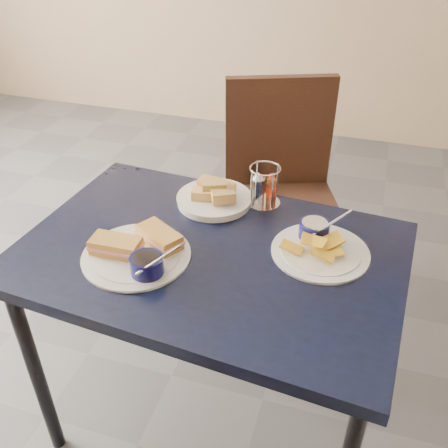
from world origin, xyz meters
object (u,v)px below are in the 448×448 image
(chair_far, at_px, (288,181))
(condiment_caddy, at_px, (263,188))
(plantain_plate, at_px, (318,243))
(sandwich_plate, at_px, (139,251))
(dining_table, at_px, (210,270))
(bread_basket, at_px, (214,196))

(chair_far, distance_m, condiment_caddy, 0.56)
(chair_far, xyz_separation_m, plantain_plate, (0.21, -0.70, 0.21))
(sandwich_plate, height_order, condiment_caddy, condiment_caddy)
(dining_table, relative_size, plantain_plate, 4.10)
(chair_far, bearing_deg, plantain_plate, -73.24)
(chair_far, distance_m, plantain_plate, 0.76)
(sandwich_plate, bearing_deg, chair_far, 73.35)
(sandwich_plate, height_order, plantain_plate, same)
(dining_table, height_order, chair_far, chair_far)
(bread_basket, height_order, condiment_caddy, condiment_caddy)
(dining_table, distance_m, chair_far, 0.81)
(sandwich_plate, bearing_deg, bread_basket, 71.79)
(chair_far, relative_size, sandwich_plate, 3.07)
(plantain_plate, bearing_deg, chair_far, 106.76)
(bread_basket, xyz_separation_m, condiment_caddy, (0.15, 0.05, 0.03))
(sandwich_plate, bearing_deg, plantain_plate, 21.93)
(sandwich_plate, bearing_deg, condiment_caddy, 55.70)
(dining_table, relative_size, condiment_caddy, 8.47)
(plantain_plate, relative_size, condiment_caddy, 2.06)
(sandwich_plate, relative_size, bread_basket, 1.31)
(plantain_plate, height_order, bread_basket, plantain_plate)
(dining_table, bearing_deg, plantain_plate, 18.44)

